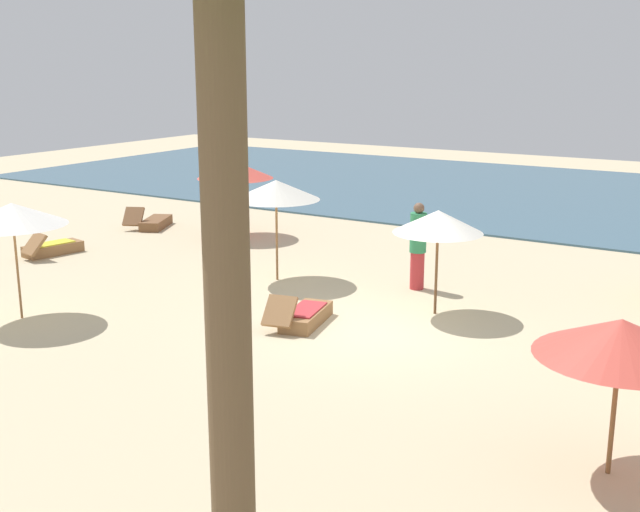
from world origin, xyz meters
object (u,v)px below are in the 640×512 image
at_px(umbrella_2, 438,222).
at_px(lounger_2, 304,316).
at_px(person_0, 418,246).
at_px(umbrella_6, 235,170).
at_px(lounger_0, 51,248).
at_px(lounger_1, 154,222).
at_px(umbrella_4, 621,338).
at_px(umbrella_3, 276,190).
at_px(umbrella_0, 12,214).

distance_m(umbrella_2, lounger_2, 3.22).
bearing_deg(person_0, umbrella_6, 161.42).
distance_m(lounger_0, lounger_1, 4.00).
bearing_deg(lounger_2, umbrella_4, -24.01).
height_order(umbrella_4, lounger_1, umbrella_4).
bearing_deg(umbrella_4, lounger_2, 155.99).
xyz_separation_m(umbrella_4, person_0, (-5.49, 6.22, -0.78)).
relative_size(umbrella_2, umbrella_3, 0.91).
distance_m(umbrella_0, umbrella_3, 5.69).
xyz_separation_m(umbrella_4, umbrella_6, (-12.31, 8.52, 0.16)).
xyz_separation_m(umbrella_6, lounger_1, (-2.87, -0.42, -1.76)).
bearing_deg(umbrella_6, lounger_1, -171.71).
xyz_separation_m(lounger_0, lounger_1, (-0.13, 4.00, -0.01)).
height_order(umbrella_0, umbrella_4, umbrella_0).
xyz_separation_m(umbrella_0, person_0, (5.80, 6.02, -1.11)).
bearing_deg(umbrella_0, person_0, 46.09).
relative_size(umbrella_0, lounger_2, 1.29).
bearing_deg(umbrella_2, umbrella_3, 174.03).
relative_size(umbrella_3, umbrella_6, 1.07).
bearing_deg(umbrella_2, lounger_2, -133.76).
bearing_deg(umbrella_3, umbrella_0, -118.33).
xyz_separation_m(umbrella_0, umbrella_3, (2.70, 5.01, 0.02)).
bearing_deg(umbrella_0, umbrella_4, -1.02).
bearing_deg(lounger_0, person_0, 12.53).
height_order(umbrella_2, umbrella_3, umbrella_3).
bearing_deg(umbrella_3, person_0, 18.11).
height_order(umbrella_0, lounger_1, umbrella_0).
distance_m(umbrella_2, umbrella_3, 4.20).
bearing_deg(umbrella_2, person_0, 126.64).
bearing_deg(lounger_2, umbrella_0, -152.44).
bearing_deg(umbrella_2, lounger_1, 162.84).
bearing_deg(lounger_1, lounger_0, -88.11).
xyz_separation_m(umbrella_6, person_0, (6.82, -2.29, -0.94)).
bearing_deg(lounger_2, umbrella_2, 46.24).
xyz_separation_m(lounger_0, person_0, (9.56, 2.12, 0.81)).
bearing_deg(person_0, lounger_2, -103.32).
relative_size(lounger_0, person_0, 0.91).
height_order(umbrella_3, umbrella_4, umbrella_3).
xyz_separation_m(umbrella_2, person_0, (-1.08, 1.45, -0.90)).
xyz_separation_m(umbrella_2, lounger_2, (-1.89, -1.97, -1.72)).
height_order(umbrella_6, person_0, umbrella_6).
distance_m(umbrella_0, lounger_1, 9.01).
distance_m(umbrella_0, lounger_2, 5.95).
height_order(umbrella_2, lounger_1, umbrella_2).
distance_m(lounger_0, person_0, 9.82).
bearing_deg(lounger_0, umbrella_0, -46.04).
bearing_deg(umbrella_3, umbrella_2, -5.97).
relative_size(umbrella_4, umbrella_6, 0.93).
bearing_deg(umbrella_4, lounger_1, 151.91).
xyz_separation_m(umbrella_0, umbrella_6, (-1.02, 8.32, -0.17)).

